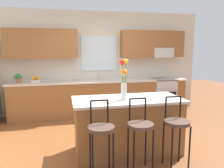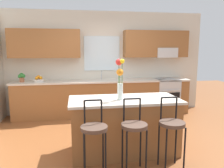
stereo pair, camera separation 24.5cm
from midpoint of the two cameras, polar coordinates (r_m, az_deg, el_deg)
ground_plane at (r=4.31m, az=-0.55°, el=-14.45°), size 14.00×14.00×0.00m
back_wall_assembly at (r=5.91m, az=-4.26°, el=7.03°), size 5.60×0.50×2.70m
counter_run at (r=5.76m, az=-4.06°, el=-3.50°), size 4.56×0.64×0.92m
sink_faucet at (r=5.80m, az=-4.64°, el=2.54°), size 0.02×0.13×0.23m
oven_range at (r=6.22m, az=11.80°, el=-2.80°), size 0.60×0.64×0.92m
kitchen_island at (r=3.72m, az=2.13°, el=-10.68°), size 1.79×0.81×0.92m
bar_stool_near at (r=2.99m, az=-5.27°, el=-12.23°), size 0.36×0.36×1.04m
bar_stool_middle at (r=3.10m, az=5.08°, el=-11.44°), size 0.36×0.36×1.04m
bar_stool_far at (r=3.30m, az=14.38°, el=-10.40°), size 0.36×0.36×1.04m
flower_vase at (r=3.45m, az=1.01°, el=1.67°), size 0.13×0.16×0.65m
fruit_bowl_oranges at (r=5.67m, az=-20.45°, el=0.99°), size 0.24×0.24×0.16m
potted_plant_small at (r=5.73m, az=-24.39°, el=1.52°), size 0.18×0.12×0.22m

